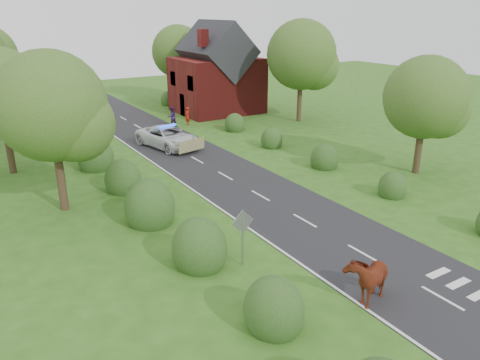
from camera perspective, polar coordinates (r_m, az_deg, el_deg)
ground at (r=21.50m, az=14.75°, el=-8.68°), size 120.00×120.00×0.00m
road at (r=32.62m, az=-4.44°, el=1.99°), size 6.00×70.00×0.02m
road_markings at (r=30.18m, az=-5.30°, el=0.48°), size 4.96×70.00×0.01m
hedgerow_left at (r=27.12m, az=-13.44°, el=-0.68°), size 2.75×50.41×3.00m
hedgerow_right at (r=33.01m, az=8.86°, el=3.01°), size 2.10×45.78×2.10m
tree_left_a at (r=25.29m, az=-21.39°, el=7.84°), size 5.74×5.60×8.38m
tree_left_b at (r=32.96m, az=-26.74°, el=9.13°), size 5.74×5.60×8.07m
tree_right_a at (r=31.88m, az=22.08°, el=8.95°), size 5.33×5.20×7.56m
tree_right_b at (r=44.87m, az=7.91°, el=14.56°), size 6.56×6.40×9.40m
tree_right_c at (r=55.82m, az=-7.19°, el=15.03°), size 6.15×6.00×8.58m
road_sign at (r=19.20m, az=0.33°, el=-6.03°), size 1.06×0.08×2.53m
house at (r=49.13m, az=-2.87°, el=12.66°), size 8.00×7.40×9.17m
cow at (r=18.10m, az=15.18°, el=-11.63°), size 2.55×1.94×1.61m
police_van at (r=36.78m, az=-8.80°, el=5.19°), size 3.90×6.24×1.75m
pedestrian_red at (r=43.86m, az=-6.44°, el=7.75°), size 0.73×0.68×1.67m
pedestrian_purple at (r=43.38m, az=-8.30°, el=7.65°), size 0.95×0.77×1.85m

